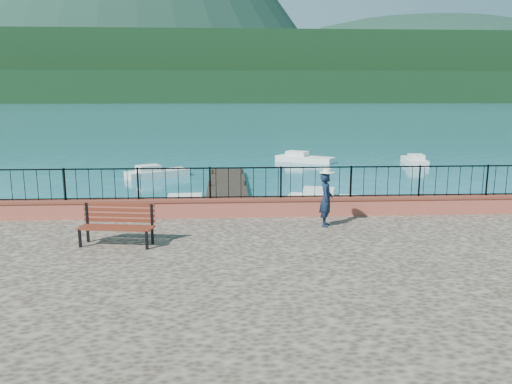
{
  "coord_description": "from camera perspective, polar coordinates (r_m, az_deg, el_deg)",
  "views": [
    {
      "loc": [
        -1.94,
        -11.5,
        4.95
      ],
      "look_at": [
        -1.17,
        2.0,
        2.3
      ],
      "focal_mm": 35.0,
      "sensor_mm": 36.0,
      "label": 1
    }
  ],
  "objects": [
    {
      "name": "boat_3",
      "position": [
        30.93,
        -11.22,
        2.41
      ],
      "size": [
        3.89,
        2.97,
        0.8
      ],
      "primitive_type": "cube",
      "rotation": [
        0.0,
        0.0,
        0.52
      ],
      "color": "silver",
      "rests_on": "ground"
    },
    {
      "name": "hat",
      "position": [
        14.32,
        8.11,
        2.43
      ],
      "size": [
        0.44,
        0.44,
        0.12
      ],
      "primitive_type": "cylinder",
      "color": "white",
      "rests_on": "person"
    },
    {
      "name": "boat_0",
      "position": [
        21.31,
        -6.5,
        -1.32
      ],
      "size": [
        4.09,
        1.46,
        0.8
      ],
      "primitive_type": "cube",
      "rotation": [
        0.0,
        0.0,
        0.04
      ],
      "color": "silver",
      "rests_on": "ground"
    },
    {
      "name": "ground",
      "position": [
        12.67,
        5.95,
        -11.97
      ],
      "size": [
        2000.0,
        2000.0,
        0.0
      ],
      "primitive_type": "plane",
      "color": "#19596B",
      "rests_on": "ground"
    },
    {
      "name": "boat_5",
      "position": [
        37.78,
        17.65,
        3.64
      ],
      "size": [
        1.8,
        3.62,
        0.8
      ],
      "primitive_type": "cube",
      "rotation": [
        0.0,
        0.0,
        1.42
      ],
      "color": "silver",
      "rests_on": "ground"
    },
    {
      "name": "far_forest",
      "position": [
        311.54,
        -2.96,
        11.81
      ],
      "size": [
        900.0,
        60.0,
        18.0
      ],
      "primitive_type": "cube",
      "color": "black",
      "rests_on": "ground"
    },
    {
      "name": "dock",
      "position": [
        23.99,
        -3.33,
        -0.48
      ],
      "size": [
        2.0,
        16.0,
        0.3
      ],
      "primitive_type": "cube",
      "color": "#2D231C",
      "rests_on": "ground"
    },
    {
      "name": "person",
      "position": [
        14.47,
        8.02,
        -0.86
      ],
      "size": [
        0.5,
        0.64,
        1.56
      ],
      "primitive_type": "imported",
      "rotation": [
        0.0,
        0.0,
        1.33
      ],
      "color": "#101C31",
      "rests_on": "promenade"
    },
    {
      "name": "boat_1",
      "position": [
        22.79,
        8.65,
        -0.56
      ],
      "size": [
        4.15,
        2.28,
        0.8
      ],
      "primitive_type": "cube",
      "rotation": [
        0.0,
        0.0,
        -0.26
      ],
      "color": "silver",
      "rests_on": "ground"
    },
    {
      "name": "park_bench",
      "position": [
        13.1,
        -15.6,
        -4.56
      ],
      "size": [
        1.93,
        0.88,
        1.04
      ],
      "rotation": [
        0.0,
        0.0,
        -0.15
      ],
      "color": "black",
      "rests_on": "promenade"
    },
    {
      "name": "boat_4",
      "position": [
        37.38,
        5.62,
        4.04
      ],
      "size": [
        4.37,
        3.46,
        0.8
      ],
      "primitive_type": "cube",
      "rotation": [
        0.0,
        0.0,
        -0.57
      ],
      "color": "white",
      "rests_on": "ground"
    },
    {
      "name": "parapet",
      "position": [
        15.71,
        3.93,
        -1.66
      ],
      "size": [
        28.0,
        0.46,
        0.58
      ],
      "primitive_type": "cube",
      "color": "#AA493D",
      "rests_on": "promenade"
    },
    {
      "name": "foothills",
      "position": [
        371.9,
        -3.03,
        13.69
      ],
      "size": [
        900.0,
        120.0,
        44.0
      ],
      "primitive_type": "cube",
      "color": "black",
      "rests_on": "ground"
    },
    {
      "name": "railing",
      "position": [
        15.56,
        3.96,
        1.09
      ],
      "size": [
        27.0,
        0.05,
        0.95
      ],
      "primitive_type": "cube",
      "color": "black",
      "rests_on": "parapet"
    },
    {
      "name": "companion_hill",
      "position": [
        613.11,
        18.26,
        10.07
      ],
      "size": [
        448.0,
        384.0,
        180.0
      ],
      "primitive_type": "ellipsoid",
      "color": "#142D23",
      "rests_on": "ground"
    }
  ]
}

